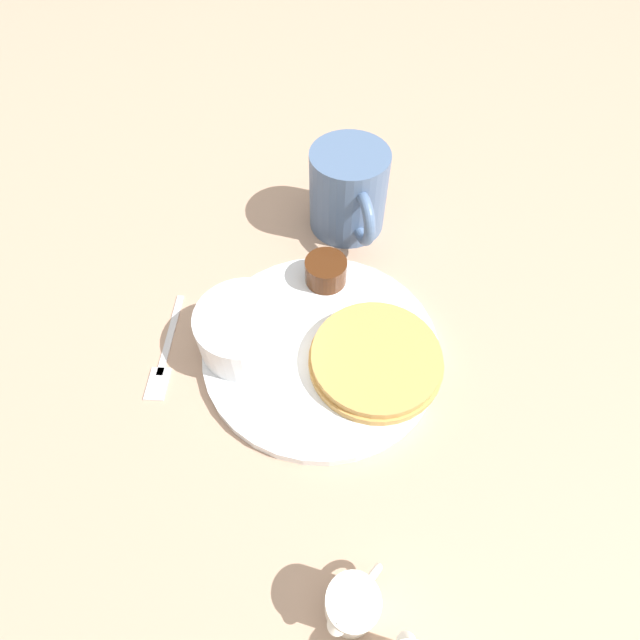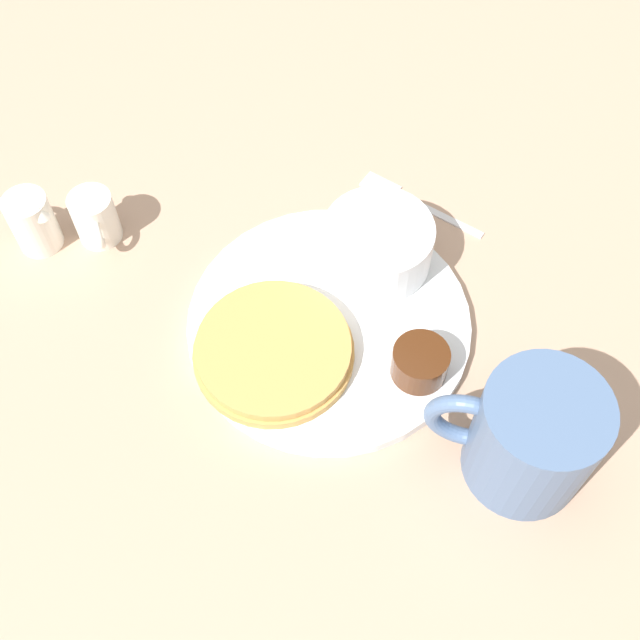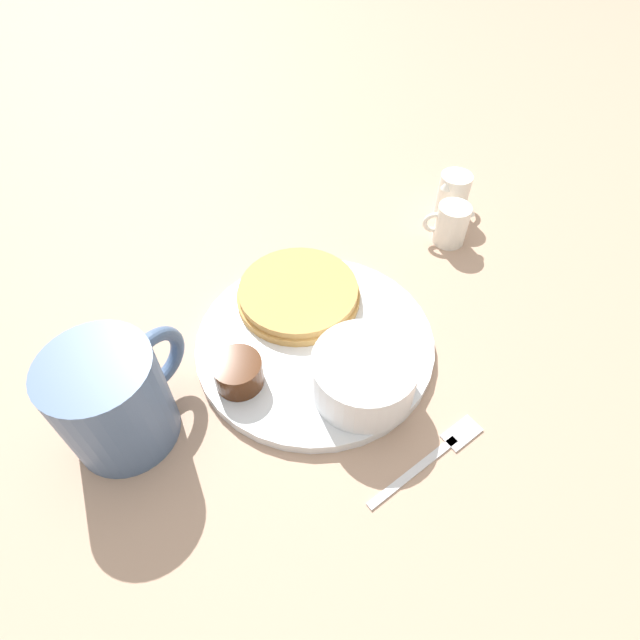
{
  "view_description": "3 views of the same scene",
  "coord_description": "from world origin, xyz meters",
  "px_view_note": "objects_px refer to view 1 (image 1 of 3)",
  "views": [
    {
      "loc": [
        0.04,
        -0.27,
        0.45
      ],
      "look_at": [
        -0.0,
        0.02,
        0.04
      ],
      "focal_mm": 28.0,
      "sensor_mm": 36.0,
      "label": 1
    },
    {
      "loc": [
        0.29,
        0.22,
        0.6
      ],
      "look_at": [
        0.01,
        0.0,
        0.03
      ],
      "focal_mm": 45.0,
      "sensor_mm": 36.0,
      "label": 2
    },
    {
      "loc": [
        -0.27,
        0.17,
        0.42
      ],
      "look_at": [
        0.0,
        -0.01,
        0.03
      ],
      "focal_mm": 28.0,
      "sensor_mm": 36.0,
      "label": 3
    }
  ],
  "objects_px": {
    "bowl": "(245,328)",
    "fork": "(165,356)",
    "plate": "(321,349)",
    "coffee_mug": "(349,192)",
    "creamer_pitcher_near": "(352,604)"
  },
  "relations": [
    {
      "from": "bowl",
      "to": "fork",
      "type": "height_order",
      "value": "bowl"
    },
    {
      "from": "bowl",
      "to": "creamer_pitcher_near",
      "type": "height_order",
      "value": "bowl"
    },
    {
      "from": "bowl",
      "to": "creamer_pitcher_near",
      "type": "xyz_separation_m",
      "value": [
        0.13,
        -0.22,
        -0.01
      ]
    },
    {
      "from": "plate",
      "to": "creamer_pitcher_near",
      "type": "distance_m",
      "value": 0.24
    },
    {
      "from": "plate",
      "to": "fork",
      "type": "relative_size",
      "value": 1.81
    },
    {
      "from": "bowl",
      "to": "coffee_mug",
      "type": "height_order",
      "value": "coffee_mug"
    },
    {
      "from": "plate",
      "to": "fork",
      "type": "distance_m",
      "value": 0.16
    },
    {
      "from": "bowl",
      "to": "fork",
      "type": "bearing_deg",
      "value": -165.16
    },
    {
      "from": "coffee_mug",
      "to": "fork",
      "type": "bearing_deg",
      "value": -127.13
    },
    {
      "from": "creamer_pitcher_near",
      "to": "fork",
      "type": "distance_m",
      "value": 0.3
    },
    {
      "from": "plate",
      "to": "bowl",
      "type": "height_order",
      "value": "bowl"
    },
    {
      "from": "fork",
      "to": "bowl",
      "type": "bearing_deg",
      "value": 14.84
    },
    {
      "from": "bowl",
      "to": "plate",
      "type": "bearing_deg",
      "value": 4.33
    },
    {
      "from": "plate",
      "to": "bowl",
      "type": "bearing_deg",
      "value": -175.67
    },
    {
      "from": "plate",
      "to": "bowl",
      "type": "relative_size",
      "value": 2.53
    }
  ]
}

